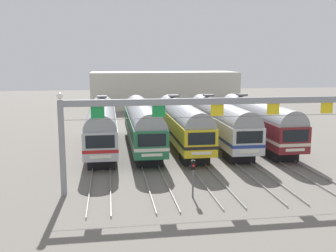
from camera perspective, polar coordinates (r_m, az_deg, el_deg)
The scene contains 10 objects.
ground_plane at distance 41.74m, azimuth 1.95°, elevation -3.04°, with size 160.00×160.00×0.00m, color slate.
track_bed at distance 58.23m, azimuth -1.09°, elevation 0.66°, with size 17.90×70.00×0.15m.
commuter_train_stainless at distance 40.56m, azimuth -9.49°, elevation 0.33°, with size 2.88×18.06×5.05m.
commuter_train_green at distance 40.69m, azimuth -3.71°, elevation 0.47°, with size 2.88×18.06×4.77m.
commuter_train_yellow at distance 41.23m, azimuth 1.97°, elevation 0.61°, with size 2.88×18.06×5.05m.
commuter_train_silver at distance 42.17m, azimuth 7.45°, elevation 0.74°, with size 2.88×18.06×5.05m.
commuter_train_maroon at distance 43.47m, azimuth 12.66°, elevation 0.85°, with size 2.88×18.06×5.05m.
catenary_gantry at distance 27.84m, azimuth 7.07°, elevation 1.51°, with size 21.63×0.44×6.97m.
yard_signal_mast at distance 26.42m, azimuth 3.62°, elevation -6.50°, with size 0.28×0.35×2.58m.
maintenance_building at distance 75.65m, azimuth -0.65°, elevation 5.24°, with size 27.06×10.00×6.74m, color beige.
Camera 1 is at (-7.45, -40.04, 9.13)m, focal length 42.42 mm.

